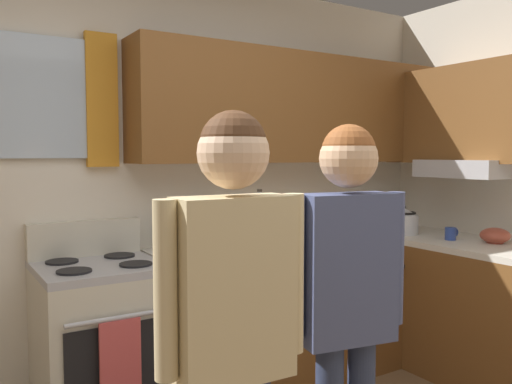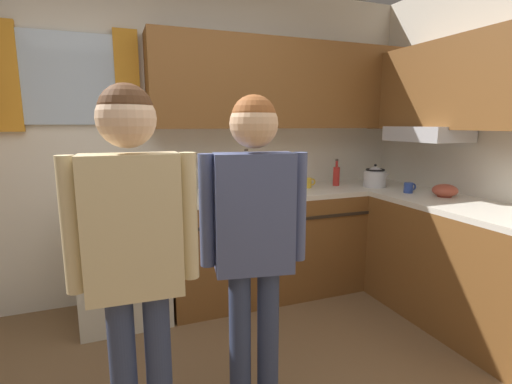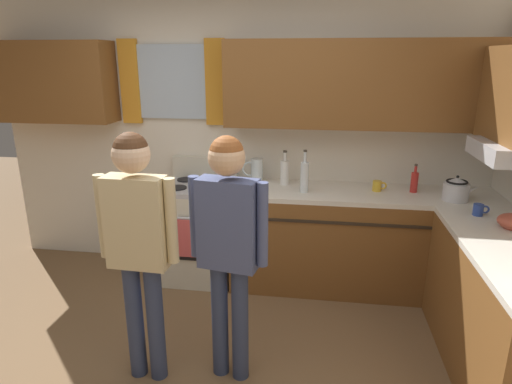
{
  "view_description": "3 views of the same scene",
  "coord_description": "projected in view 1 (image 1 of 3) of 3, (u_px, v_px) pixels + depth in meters",
  "views": [
    {
      "loc": [
        -1.05,
        -1.23,
        1.48
      ],
      "look_at": [
        0.18,
        0.73,
        1.31
      ],
      "focal_mm": 36.98,
      "sensor_mm": 36.0,
      "label": 1
    },
    {
      "loc": [
        -0.33,
        -1.34,
        1.46
      ],
      "look_at": [
        0.42,
        0.61,
        1.08
      ],
      "focal_mm": 26.38,
      "sensor_mm": 36.0,
      "label": 2
    },
    {
      "loc": [
        0.78,
        -2.15,
        2.0
      ],
      "look_at": [
        0.37,
        0.63,
        1.14
      ],
      "focal_mm": 30.73,
      "sensor_mm": 36.0,
      "label": 3
    }
  ],
  "objects": [
    {
      "name": "adult_left",
      "position": [
        234.0,
        308.0,
        1.6
      ],
      "size": [
        0.5,
        0.22,
        1.61
      ],
      "color": "#2D3856",
      "rests_on": "ground"
    },
    {
      "name": "mixing_bowl",
      "position": [
        495.0,
        236.0,
        3.43
      ],
      "size": [
        0.19,
        0.19,
        0.1
      ],
      "color": "#B24C38",
      "rests_on": "kitchen_counter_run"
    },
    {
      "name": "stove_oven",
      "position": [
        100.0,
        343.0,
        2.82
      ],
      "size": [
        0.63,
        0.67,
        1.1
      ],
      "color": "beige",
      "rests_on": "ground"
    },
    {
      "name": "mug_mustard_yellow",
      "position": [
        326.0,
        231.0,
        3.65
      ],
      "size": [
        0.12,
        0.08,
        0.09
      ],
      "color": "gold",
      "rests_on": "kitchen_counter_run"
    },
    {
      "name": "mug_cobalt_blue",
      "position": [
        451.0,
        234.0,
        3.56
      ],
      "size": [
        0.11,
        0.07,
        0.08
      ],
      "color": "#2D479E",
      "rests_on": "kitchen_counter_run"
    },
    {
      "name": "bottle_milk_white",
      "position": [
        216.0,
        228.0,
        3.29
      ],
      "size": [
        0.08,
        0.08,
        0.31
      ],
      "color": "white",
      "rests_on": "kitchen_counter_run"
    },
    {
      "name": "bottle_tall_clear",
      "position": [
        259.0,
        226.0,
        3.21
      ],
      "size": [
        0.07,
        0.07,
        0.37
      ],
      "color": "silver",
      "rests_on": "kitchen_counter_run"
    },
    {
      "name": "back_wall_unit",
      "position": [
        144.0,
        150.0,
        3.16
      ],
      "size": [
        4.6,
        0.42,
        2.6
      ],
      "color": "silver",
      "rests_on": "ground"
    },
    {
      "name": "kitchen_counter_run",
      "position": [
        397.0,
        314.0,
        3.4
      ],
      "size": [
        2.26,
        2.14,
        0.9
      ],
      "color": "brown",
      "rests_on": "ground"
    },
    {
      "name": "adult_in_plaid",
      "position": [
        347.0,
        284.0,
        1.95
      ],
      "size": [
        0.49,
        0.21,
        1.59
      ],
      "color": "#2D3856",
      "rests_on": "ground"
    },
    {
      "name": "water_pitcher",
      "position": [
        174.0,
        232.0,
        3.19
      ],
      "size": [
        0.19,
        0.11,
        0.22
      ],
      "color": "silver",
      "rests_on": "kitchen_counter_run"
    },
    {
      "name": "stovetop_kettle",
      "position": [
        404.0,
        221.0,
        3.82
      ],
      "size": [
        0.27,
        0.2,
        0.21
      ],
      "color": "silver",
      "rests_on": "kitchen_counter_run"
    },
    {
      "name": "bottle_sauce_red",
      "position": [
        357.0,
        221.0,
        3.82
      ],
      "size": [
        0.06,
        0.06,
        0.25
      ],
      "color": "red",
      "rests_on": "kitchen_counter_run"
    }
  ]
}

